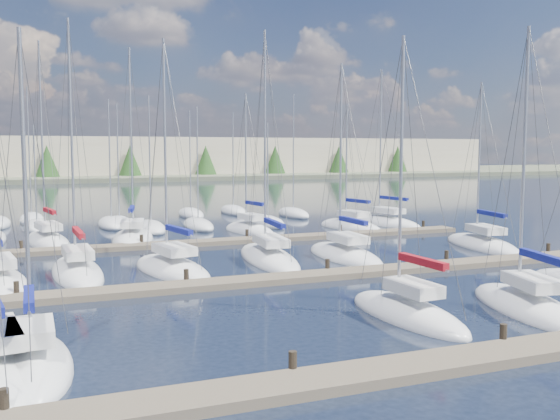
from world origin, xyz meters
name	(u,v)px	position (x,y,z in m)	size (l,w,h in m)	color
ground	(135,209)	(0.00, 60.00, 0.00)	(400.00, 400.00, 0.00)	#192233
dock_near	(421,366)	(0.00, 2.01, 0.15)	(44.00, 1.93, 1.10)	#6B5E4C
dock_mid	(266,280)	(0.00, 16.01, 0.15)	(44.00, 1.93, 1.10)	#6B5E4C
dock_far	(199,243)	(0.00, 30.01, 0.15)	(44.00, 1.93, 1.10)	#6B5E4C
sailboat_l	(345,255)	(7.34, 21.20, 0.17)	(2.98, 8.75, 13.14)	white
sailboat_e	(527,307)	(8.46, 6.50, 0.18)	(4.30, 8.42, 12.87)	white
sailboat_i	(77,272)	(-9.00, 21.73, 0.19)	(2.98, 9.25, 14.81)	white
sailboat_p	(250,230)	(5.70, 35.26, 0.19)	(3.64, 7.48, 12.37)	white
sailboat_n	(48,241)	(-10.25, 34.81, 0.19)	(4.10, 9.07, 15.60)	white
sailboat_j	(172,269)	(-3.95, 20.71, 0.18)	(4.39, 8.66, 13.85)	white
sailboat_k	(269,258)	(2.43, 22.02, 0.18)	(3.67, 10.28, 15.03)	white
sailboat_q	(350,227)	(14.77, 34.33, 0.17)	(4.15, 8.28, 11.58)	white
sailboat_r	(385,222)	(19.21, 35.92, 0.19)	(4.27, 9.63, 15.04)	white
sailboat_c	(32,366)	(-11.35, 6.48, 0.18)	(2.50, 6.64, 11.39)	white
sailboat_d	(407,314)	(3.04, 7.44, 0.19)	(2.69, 7.47, 12.26)	white
sailboat_m	(482,245)	(18.47, 21.50, 0.17)	(4.25, 9.29, 12.43)	white
sailboat_o	(133,238)	(-4.12, 34.21, 0.19)	(4.57, 8.70, 15.37)	white
distant_boats	(115,223)	(-4.34, 43.76, 0.29)	(36.93, 20.75, 13.30)	#9EA0A5
shoreline	(22,148)	(-13.29, 149.77, 7.44)	(400.00, 60.00, 38.00)	#666B51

